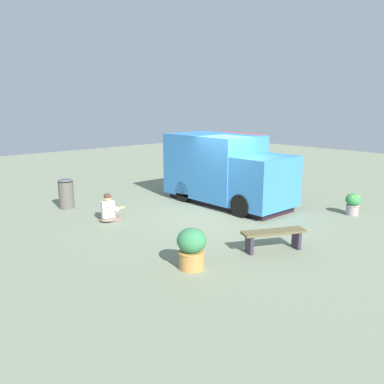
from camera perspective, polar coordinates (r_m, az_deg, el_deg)
ground_plane at (r=13.23m, az=4.52°, el=-2.95°), size 40.00×40.00×0.00m
food_truck at (r=14.28m, az=4.77°, el=2.95°), size 4.73×2.72×2.43m
person_customer at (r=12.42m, az=-11.75°, el=-2.53°), size 0.57×0.82×0.88m
planter_flowering_near at (r=13.85m, az=21.97°, el=-1.50°), size 0.48×0.48×0.70m
planter_flowering_far at (r=8.73m, az=-0.06°, el=-7.91°), size 0.65×0.65×0.91m
plaza_bench at (r=9.97m, az=11.56°, el=-6.13°), size 1.06×1.60×0.51m
trash_bin at (r=14.30m, az=-17.51°, el=-0.19°), size 0.51×0.51×1.02m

